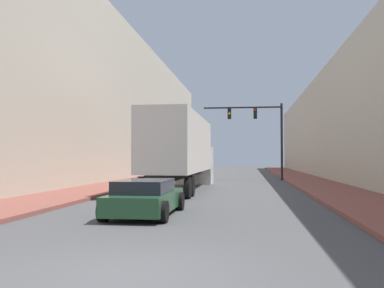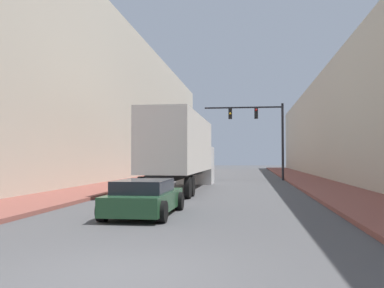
{
  "view_description": "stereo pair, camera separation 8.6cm",
  "coord_description": "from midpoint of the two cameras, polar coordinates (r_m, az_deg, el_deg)",
  "views": [
    {
      "loc": [
        1.96,
        -6.65,
        1.86
      ],
      "look_at": [
        -0.56,
        12.47,
        2.49
      ],
      "focal_mm": 40.0,
      "sensor_mm": 36.0,
      "label": 1
    },
    {
      "loc": [
        2.04,
        -6.64,
        1.86
      ],
      "look_at": [
        -0.56,
        12.47,
        2.49
      ],
      "focal_mm": 40.0,
      "sensor_mm": 36.0,
      "label": 2
    }
  ],
  "objects": [
    {
      "name": "sedan_car",
      "position": [
        14.02,
        -6.4,
        -7.13
      ],
      "size": [
        2.02,
        4.33,
        1.16
      ],
      "color": "#234C2D",
      "rests_on": "ground"
    },
    {
      "name": "sidewalk_left",
      "position": [
        37.67,
        -5.67,
        -4.57
      ],
      "size": [
        3.39,
        80.0,
        0.15
      ],
      "color": "brown",
      "rests_on": "ground"
    },
    {
      "name": "sidewalk_right",
      "position": [
        36.97,
        14.64,
        -4.57
      ],
      "size": [
        3.39,
        80.0,
        0.15
      ],
      "color": "brown",
      "rests_on": "ground"
    },
    {
      "name": "semi_truck",
      "position": [
        25.12,
        -1.36,
        -0.7
      ],
      "size": [
        2.49,
        13.8,
        4.18
      ],
      "color": "silver",
      "rests_on": "ground"
    },
    {
      "name": "traffic_signal_gantry",
      "position": [
        36.2,
        9.34,
        2.26
      ],
      "size": [
        6.6,
        0.35,
        6.4
      ],
      "color": "black",
      "rests_on": "ground"
    },
    {
      "name": "building_right",
      "position": [
        37.91,
        21.65,
        2.62
      ],
      "size": [
        6.0,
        80.0,
        9.47
      ],
      "color": "#BCB29E",
      "rests_on": "ground"
    },
    {
      "name": "ground_plane",
      "position": [
        7.18,
        -9.33,
        -16.85
      ],
      "size": [
        200.0,
        200.0,
        0.0
      ],
      "primitive_type": "plane",
      "color": "#4C4C4F"
    },
    {
      "name": "building_left",
      "position": [
        39.28,
        -12.35,
        5.35
      ],
      "size": [
        6.0,
        80.0,
        13.52
      ],
      "color": "#BCB29E",
      "rests_on": "ground"
    }
  ]
}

